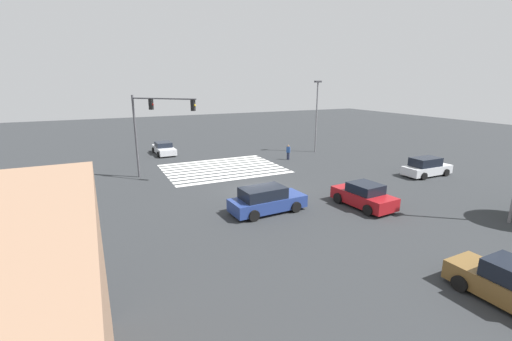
{
  "coord_description": "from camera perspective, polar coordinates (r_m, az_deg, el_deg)",
  "views": [
    {
      "loc": [
        10.76,
        22.44,
        7.96
      ],
      "look_at": [
        0.0,
        0.0,
        1.5
      ],
      "focal_mm": 24.0,
      "sensor_mm": 36.0,
      "label": 1
    }
  ],
  "objects": [
    {
      "name": "car_3",
      "position": [
        16.17,
        36.82,
        -15.16
      ],
      "size": [
        2.02,
        4.28,
        1.63
      ],
      "rotation": [
        0.0,
        0.0,
        -1.55
      ],
      "color": "brown",
      "rests_on": "ground_plane"
    },
    {
      "name": "street_light_pole_a",
      "position": [
        40.13,
        10.09,
        9.88
      ],
      "size": [
        0.8,
        0.36,
        8.09
      ],
      "color": "slate",
      "rests_on": "ground_plane"
    },
    {
      "name": "ground_plane",
      "position": [
        26.13,
        0.0,
        -3.18
      ],
      "size": [
        123.11,
        123.11,
        0.0
      ],
      "primitive_type": "plane",
      "color": "#2B2D30"
    },
    {
      "name": "car_0",
      "position": [
        21.5,
        1.73,
        -4.95
      ],
      "size": [
        4.93,
        2.33,
        1.65
      ],
      "rotation": [
        0.0,
        0.0,
        3.2
      ],
      "color": "navy",
      "rests_on": "ground_plane"
    },
    {
      "name": "car_5",
      "position": [
        40.32,
        -15.1,
        3.56
      ],
      "size": [
        2.17,
        4.69,
        1.34
      ],
      "rotation": [
        0.0,
        0.0,
        1.6
      ],
      "color": "silver",
      "rests_on": "ground_plane"
    },
    {
      "name": "crosswalk_markings",
      "position": [
        32.53,
        -5.49,
        0.33
      ],
      "size": [
        10.81,
        8.2,
        0.01
      ],
      "rotation": [
        0.0,
        0.0,
        1.57
      ],
      "color": "silver",
      "rests_on": "ground_plane"
    },
    {
      "name": "car_4",
      "position": [
        33.26,
        26.52,
        0.5
      ],
      "size": [
        4.49,
        1.97,
        1.63
      ],
      "rotation": [
        0.0,
        0.0,
        3.14
      ],
      "color": "silver",
      "rests_on": "ground_plane"
    },
    {
      "name": "car_2",
      "position": [
        25.47,
        -35.24,
        -4.66
      ],
      "size": [
        4.14,
        2.05,
        1.61
      ],
      "rotation": [
        0.0,
        0.0,
        -0.0
      ],
      "color": "#144728",
      "rests_on": "ground_plane"
    },
    {
      "name": "traffic_signal_mast",
      "position": [
        29.3,
        -17.01,
        7.99
      ],
      "size": [
        4.28,
        4.28,
        6.93
      ],
      "rotation": [
        0.0,
        0.0,
        2.36
      ],
      "color": "#47474C",
      "rests_on": "ground_plane"
    },
    {
      "name": "pedestrian",
      "position": [
        36.11,
        5.39,
        3.17
      ],
      "size": [
        0.41,
        0.41,
        1.57
      ],
      "rotation": [
        0.0,
        0.0,
        0.81
      ],
      "color": "#232842",
      "rests_on": "ground_plane"
    },
    {
      "name": "car_1",
      "position": [
        23.49,
        17.52,
        -4.05
      ],
      "size": [
        2.4,
        4.34,
        1.6
      ],
      "rotation": [
        0.0,
        0.0,
        -1.5
      ],
      "color": "maroon",
      "rests_on": "ground_plane"
    }
  ]
}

